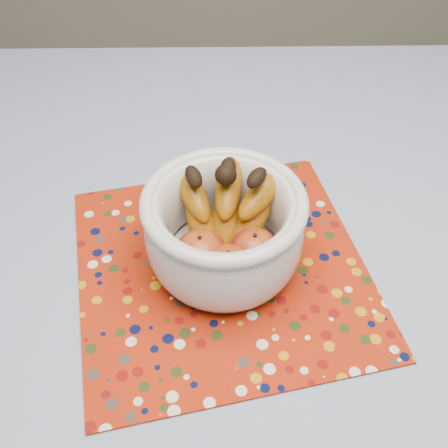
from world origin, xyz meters
name	(u,v)px	position (x,y,z in m)	size (l,w,h in m)	color
table	(282,322)	(0.00, 0.00, 0.67)	(1.20, 1.20, 0.75)	brown
tablecloth	(286,289)	(0.00, 0.00, 0.76)	(1.32, 1.32, 0.01)	slate
placemat	(222,268)	(-0.09, 0.03, 0.76)	(0.39, 0.39, 0.00)	#961D08
fruit_bowl	(225,224)	(-0.08, 0.04, 0.83)	(0.22, 0.21, 0.15)	silver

